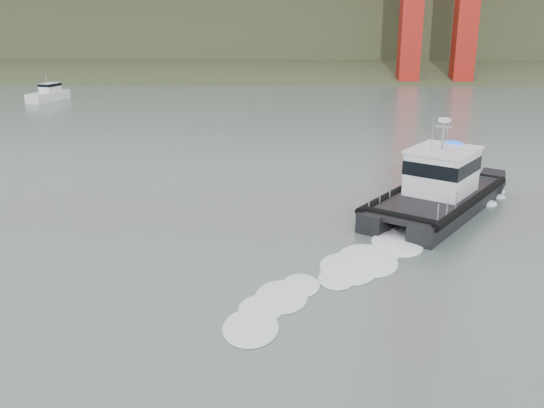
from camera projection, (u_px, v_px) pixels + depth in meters
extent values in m
plane|color=#53635E|center=(280.00, 336.00, 20.45)|extent=(400.00, 400.00, 0.00)
cube|color=#364326|center=(288.00, 72.00, 108.05)|extent=(500.00, 44.72, 16.25)
cube|color=#364326|center=(289.00, 32.00, 132.88)|extent=(500.00, 70.00, 18.00)
cube|color=#364326|center=(289.00, 9.00, 155.16)|extent=(500.00, 60.00, 16.00)
cube|color=black|center=(413.00, 200.00, 33.69)|extent=(7.24, 9.71, 1.19)
cube|color=black|center=(460.00, 209.00, 32.18)|extent=(7.24, 9.71, 1.19)
cube|color=black|center=(433.00, 199.00, 32.41)|extent=(8.60, 10.01, 0.25)
cube|color=white|center=(442.00, 172.00, 32.79)|extent=(4.47, 4.63, 2.28)
cube|color=black|center=(443.00, 165.00, 32.66)|extent=(4.56, 4.71, 0.74)
cube|color=white|center=(444.00, 150.00, 32.42)|extent=(4.75, 4.90, 0.16)
cylinder|color=#92949A|center=(443.00, 136.00, 31.94)|extent=(0.16, 0.16, 1.78)
cylinder|color=white|center=(444.00, 120.00, 31.68)|extent=(0.69, 0.69, 0.18)
cube|color=white|center=(48.00, 97.00, 73.68)|extent=(3.69, 6.29, 1.19)
cube|color=white|center=(50.00, 88.00, 73.82)|extent=(2.24, 2.76, 1.19)
cube|color=black|center=(50.00, 85.00, 73.70)|extent=(2.30, 2.82, 0.35)
cylinder|color=#92949A|center=(46.00, 79.00, 73.04)|extent=(0.08, 0.08, 1.19)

